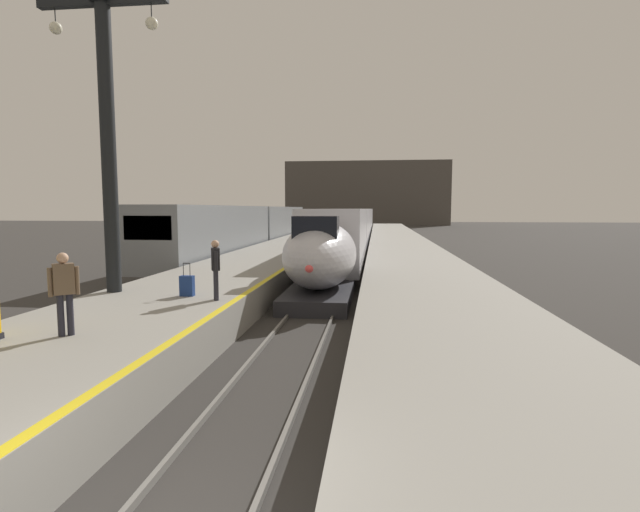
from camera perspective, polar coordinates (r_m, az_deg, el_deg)
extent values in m
cube|color=gray|center=(29.72, -5.37, -0.33)|extent=(4.80, 110.00, 1.05)
cube|color=gray|center=(29.13, 10.41, -0.52)|extent=(4.80, 110.00, 1.05)
cube|color=yellow|center=(29.28, -1.01, 0.64)|extent=(0.20, 107.80, 0.01)
cube|color=slate|center=(31.98, 1.46, -0.73)|extent=(0.08, 110.00, 0.12)
cube|color=slate|center=(31.88, 4.15, -0.76)|extent=(0.08, 110.00, 0.12)
cube|color=slate|center=(33.70, -12.39, -0.53)|extent=(0.08, 110.00, 0.12)
cube|color=slate|center=(33.24, -9.94, -0.57)|extent=(0.08, 110.00, 0.12)
ellipsoid|color=silver|center=(18.64, 0.07, 0.17)|extent=(2.78, 6.51, 2.56)
cube|color=#28282D|center=(18.53, -0.05, -4.72)|extent=(2.46, 5.53, 0.55)
cube|color=black|center=(17.11, -0.50, 3.27)|extent=(1.59, 1.00, 0.90)
sphere|color=#F24C4C|center=(15.52, -1.29, -1.49)|extent=(0.28, 0.28, 0.28)
cube|color=silver|center=(27.50, 2.22, 2.44)|extent=(2.90, 14.00, 3.05)
cube|color=black|center=(27.63, -0.72, 3.60)|extent=(0.04, 11.90, 0.80)
cube|color=black|center=(27.41, 5.19, 3.57)|extent=(0.04, 11.90, 0.80)
cube|color=silver|center=(27.61, 2.21, -0.20)|extent=(2.92, 13.30, 0.24)
cube|color=black|center=(23.24, 1.34, -2.59)|extent=(2.03, 2.20, 0.56)
cube|color=black|center=(32.10, 2.83, -0.31)|extent=(2.03, 2.20, 0.56)
cube|color=silver|center=(44.06, 3.91, 3.64)|extent=(2.90, 18.00, 3.05)
cube|color=black|center=(44.13, 2.07, 4.37)|extent=(0.04, 15.84, 0.80)
cube|color=black|center=(44.00, 5.77, 4.34)|extent=(0.04, 15.84, 0.80)
cube|color=black|center=(38.06, 3.44, 0.62)|extent=(2.03, 2.20, 0.56)
cube|color=black|center=(50.25, 4.24, 1.83)|extent=(2.03, 2.20, 0.56)
cube|color=silver|center=(62.63, 4.74, 4.22)|extent=(2.90, 18.00, 3.05)
cube|color=black|center=(62.69, 3.45, 4.74)|extent=(0.04, 15.84, 0.80)
cube|color=black|center=(62.59, 6.05, 4.71)|extent=(0.04, 15.84, 0.80)
cube|color=black|center=(56.60, 4.51, 2.26)|extent=(2.03, 2.20, 0.56)
cube|color=black|center=(68.81, 4.91, 2.85)|extent=(2.03, 2.20, 0.56)
cube|color=silver|center=(81.22, 5.20, 4.54)|extent=(2.90, 18.00, 3.05)
cube|color=black|center=(81.26, 4.19, 4.94)|extent=(0.04, 15.84, 0.80)
cube|color=black|center=(81.19, 6.20, 4.92)|extent=(0.04, 15.84, 0.80)
cube|color=black|center=(75.16, 5.06, 3.09)|extent=(2.03, 2.20, 0.56)
cube|color=black|center=(87.39, 5.29, 3.44)|extent=(2.03, 2.20, 0.56)
cube|color=gray|center=(31.28, -12.44, 2.84)|extent=(2.85, 18.00, 3.30)
cube|color=black|center=(22.98, -19.81, 3.17)|extent=(2.28, 0.08, 1.10)
cube|color=black|center=(31.74, -14.85, 3.73)|extent=(0.04, 15.30, 0.90)
cube|color=black|center=(30.83, -10.01, 3.78)|extent=(0.04, 15.30, 0.90)
cube|color=black|center=(26.09, -16.50, -1.96)|extent=(2.00, 2.00, 0.52)
cube|color=black|center=(36.89, -9.46, 0.36)|extent=(2.00, 2.00, 0.52)
cube|color=gray|center=(49.22, -5.33, 3.92)|extent=(2.85, 18.00, 3.30)
cylinder|color=black|center=(16.09, -23.88, 11.85)|extent=(0.44, 0.44, 8.86)
cube|color=black|center=(17.09, -24.50, 25.90)|extent=(4.00, 0.24, 0.28)
cylinder|color=black|center=(17.73, -28.98, 23.73)|extent=(0.03, 0.03, 0.60)
sphere|color=#EFEACC|center=(17.62, -28.92, 22.65)|extent=(0.36, 0.36, 0.36)
cylinder|color=black|center=(16.31, -19.43, 25.80)|extent=(0.03, 0.03, 0.60)
sphere|color=#EFEACC|center=(16.20, -19.38, 24.64)|extent=(0.36, 0.36, 0.36)
cylinder|color=#23232D|center=(13.70, -12.25, -3.45)|extent=(0.13, 0.13, 0.85)
cylinder|color=#23232D|center=(13.87, -12.29, -3.34)|extent=(0.13, 0.13, 0.85)
cube|color=black|center=(13.69, -12.33, -0.35)|extent=(0.35, 0.43, 0.62)
cylinder|color=black|center=(13.45, -12.27, -0.67)|extent=(0.09, 0.09, 0.58)
cylinder|color=black|center=(13.93, -12.38, -0.46)|extent=(0.09, 0.09, 0.58)
sphere|color=tan|center=(13.65, -12.37, 1.40)|extent=(0.22, 0.22, 0.22)
cylinder|color=#23232D|center=(10.99, -28.46, -6.24)|extent=(0.13, 0.13, 0.85)
cylinder|color=#23232D|center=(11.01, -27.58, -6.18)|extent=(0.13, 0.13, 0.85)
cube|color=brown|center=(10.88, -28.20, -2.42)|extent=(0.43, 0.41, 0.62)
cylinder|color=brown|center=(10.87, -29.45, -2.75)|extent=(0.09, 0.09, 0.58)
cylinder|color=brown|center=(10.91, -26.93, -2.60)|extent=(0.09, 0.09, 0.58)
sphere|color=tan|center=(10.83, -28.30, -0.22)|extent=(0.22, 0.22, 0.22)
cube|color=navy|center=(14.63, -15.53, -3.44)|extent=(0.40, 0.22, 0.60)
cylinder|color=#262628|center=(14.60, -15.95, -1.57)|extent=(0.02, 0.02, 0.36)
cylinder|color=#262628|center=(14.53, -15.22, -1.59)|extent=(0.02, 0.02, 0.36)
cube|color=#262628|center=(14.54, -15.60, -0.84)|extent=(0.22, 0.03, 0.02)
cube|color=#4C4742|center=(106.23, 5.58, 7.45)|extent=(36.00, 2.00, 14.00)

